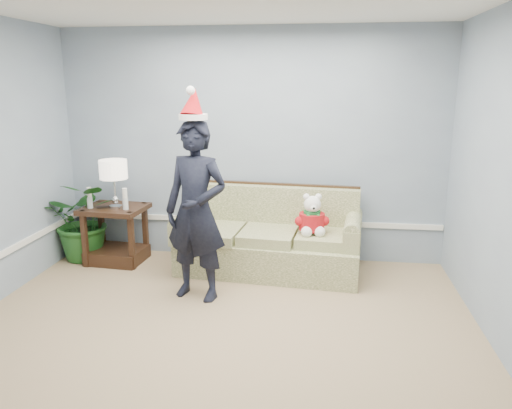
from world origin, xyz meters
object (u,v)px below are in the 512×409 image
object	(u,v)px
table_lamp	(113,171)
teddy_bear	(312,219)
sofa	(270,241)
side_table	(116,240)
man	(196,211)
houseplant	(85,220)

from	to	relation	value
table_lamp	teddy_bear	xyz separation A→B (m)	(2.25, -0.11, -0.45)
sofa	side_table	xyz separation A→B (m)	(-1.83, 0.00, -0.07)
sofa	side_table	size ratio (longest dim) A/B	2.80
side_table	man	bearing A→B (deg)	-34.95
houseplant	teddy_bear	xyz separation A→B (m)	(2.69, -0.20, 0.17)
houseplant	sofa	bearing A→B (deg)	-1.17
table_lamp	man	world-z (taller)	man
teddy_bear	man	bearing A→B (deg)	-158.08
sofa	houseplant	distance (m)	2.22
table_lamp	teddy_bear	world-z (taller)	table_lamp
table_lamp	houseplant	bearing A→B (deg)	167.36
table_lamp	man	size ratio (longest dim) A/B	0.32
houseplant	teddy_bear	size ratio (longest dim) A/B	2.17
houseplant	man	world-z (taller)	man
side_table	teddy_bear	size ratio (longest dim) A/B	1.65
teddy_bear	sofa	bearing A→B (deg)	151.32
sofa	teddy_bear	bearing A→B (deg)	-13.72
sofa	man	xyz separation A→B (m)	(-0.62, -0.84, 0.54)
side_table	man	xyz separation A→B (m)	(1.20, -0.84, 0.62)
side_table	table_lamp	xyz separation A→B (m)	(0.05, -0.06, 0.84)
sofa	teddy_bear	xyz separation A→B (m)	(0.47, -0.16, 0.32)
man	teddy_bear	world-z (taller)	man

